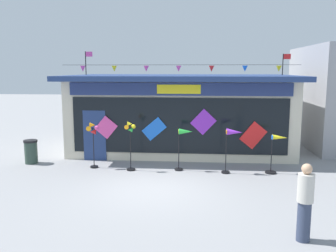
% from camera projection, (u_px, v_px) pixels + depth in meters
% --- Properties ---
extents(ground_plane, '(80.00, 80.00, 0.00)m').
position_uv_depth(ground_plane, '(154.00, 187.00, 11.15)').
color(ground_plane, gray).
extents(kite_shop_building, '(9.64, 5.68, 4.39)m').
position_uv_depth(kite_shop_building, '(182.00, 112.00, 16.28)').
color(kite_shop_building, beige).
rests_on(kite_shop_building, ground_plane).
extents(wind_spinner_far_left, '(0.44, 0.29, 1.69)m').
position_uv_depth(wind_spinner_far_left, '(93.00, 135.00, 13.14)').
color(wind_spinner_far_left, black).
rests_on(wind_spinner_far_left, ground_plane).
extents(wind_spinner_left, '(0.38, 0.31, 1.77)m').
position_uv_depth(wind_spinner_left, '(130.00, 138.00, 12.81)').
color(wind_spinner_left, black).
rests_on(wind_spinner_left, ground_plane).
extents(wind_spinner_center_left, '(0.63, 0.30, 1.52)m').
position_uv_depth(wind_spinner_center_left, '(184.00, 139.00, 12.82)').
color(wind_spinner_center_left, black).
rests_on(wind_spinner_center_left, ground_plane).
extents(wind_spinner_center_right, '(0.70, 0.36, 1.58)m').
position_uv_depth(wind_spinner_center_right, '(233.00, 138.00, 12.44)').
color(wind_spinner_center_right, black).
rests_on(wind_spinner_center_right, ground_plane).
extents(wind_spinner_right, '(0.70, 0.38, 1.37)m').
position_uv_depth(wind_spinner_right, '(276.00, 149.00, 12.48)').
color(wind_spinner_right, black).
rests_on(wind_spinner_right, ground_plane).
extents(person_mid_plaza, '(0.34, 0.34, 1.68)m').
position_uv_depth(person_mid_plaza, '(305.00, 202.00, 7.53)').
color(person_mid_plaza, '#333D56').
rests_on(person_mid_plaza, ground_plane).
extents(trash_bin, '(0.52, 0.52, 0.91)m').
position_uv_depth(trash_bin, '(31.00, 152.00, 13.90)').
color(trash_bin, '#2D4238').
rests_on(trash_bin, ground_plane).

